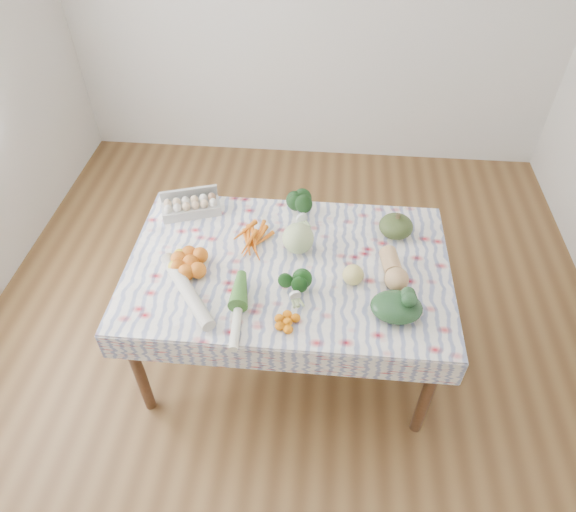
% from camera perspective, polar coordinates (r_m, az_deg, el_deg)
% --- Properties ---
extents(ground, '(4.50, 4.50, 0.00)m').
position_cam_1_polar(ground, '(3.23, 0.00, -10.48)').
color(ground, brown).
rests_on(ground, ground).
extents(dining_table, '(1.60, 1.00, 0.75)m').
position_cam_1_polar(dining_table, '(2.70, 0.00, -2.15)').
color(dining_table, brown).
rests_on(dining_table, ground).
extents(tablecloth, '(1.66, 1.06, 0.01)m').
position_cam_1_polar(tablecloth, '(2.65, 0.00, -0.99)').
color(tablecloth, white).
rests_on(tablecloth, dining_table).
extents(egg_carton, '(0.35, 0.23, 0.09)m').
position_cam_1_polar(egg_carton, '(2.97, -10.71, 5.30)').
color(egg_carton, '#B8B9B3').
rests_on(egg_carton, tablecloth).
extents(carrot_bunch, '(0.27, 0.25, 0.04)m').
position_cam_1_polar(carrot_bunch, '(2.73, -3.66, 1.46)').
color(carrot_bunch, orange).
rests_on(carrot_bunch, tablecloth).
extents(kale_bunch, '(0.22, 0.20, 0.15)m').
position_cam_1_polar(kale_bunch, '(2.87, 1.21, 5.37)').
color(kale_bunch, '#173917').
rests_on(kale_bunch, tablecloth).
extents(kabocha_squash, '(0.19, 0.19, 0.12)m').
position_cam_1_polar(kabocha_squash, '(2.83, 11.91, 3.26)').
color(kabocha_squash, '#3E5024').
rests_on(kabocha_squash, tablecloth).
extents(cabbage, '(0.19, 0.19, 0.17)m').
position_cam_1_polar(cabbage, '(2.66, 1.13, 1.97)').
color(cabbage, '#ACC180').
rests_on(cabbage, tablecloth).
extents(butternut_squash, '(0.16, 0.27, 0.12)m').
position_cam_1_polar(butternut_squash, '(2.59, 11.66, -1.31)').
color(butternut_squash, tan).
rests_on(butternut_squash, tablecloth).
extents(orange_cluster, '(0.30, 0.30, 0.09)m').
position_cam_1_polar(orange_cluster, '(2.63, -10.78, -0.72)').
color(orange_cluster, orange).
rests_on(orange_cluster, tablecloth).
extents(broccoli, '(0.18, 0.18, 0.10)m').
position_cam_1_polar(broccoli, '(2.47, 0.57, -3.41)').
color(broccoli, '#144414').
rests_on(broccoli, tablecloth).
extents(mandarin_cluster, '(0.19, 0.19, 0.05)m').
position_cam_1_polar(mandarin_cluster, '(2.36, -0.04, -7.29)').
color(mandarin_cluster, orange).
rests_on(mandarin_cluster, tablecloth).
extents(grapefruit, '(0.14, 0.14, 0.11)m').
position_cam_1_polar(grapefruit, '(2.54, 7.24, -2.09)').
color(grapefruit, '#DFD170').
rests_on(grapefruit, tablecloth).
extents(spinach_bag, '(0.28, 0.24, 0.11)m').
position_cam_1_polar(spinach_bag, '(2.43, 11.95, -5.56)').
color(spinach_bag, '#18361B').
rests_on(spinach_bag, tablecloth).
extents(daikon, '(0.33, 0.42, 0.07)m').
position_cam_1_polar(daikon, '(2.50, -10.88, -4.21)').
color(daikon, beige).
rests_on(daikon, tablecloth).
extents(leek, '(0.07, 0.43, 0.05)m').
position_cam_1_polar(leek, '(2.41, -5.60, -6.18)').
color(leek, white).
rests_on(leek, tablecloth).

